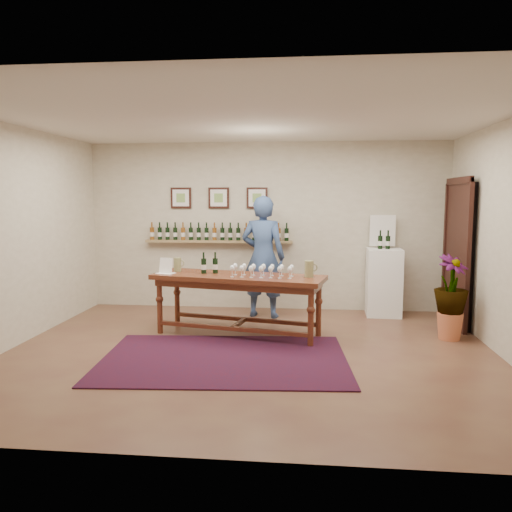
# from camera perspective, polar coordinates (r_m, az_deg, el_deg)

# --- Properties ---
(ground) EXTENTS (6.00, 6.00, 0.00)m
(ground) POSITION_cam_1_polar(r_m,az_deg,el_deg) (6.21, -0.75, -11.01)
(ground) COLOR #573026
(ground) RESTS_ON ground
(room_shell) EXTENTS (6.00, 6.00, 6.00)m
(room_shell) POSITION_cam_1_polar(r_m,az_deg,el_deg) (7.90, 16.22, 0.86)
(room_shell) COLOR beige
(room_shell) RESTS_ON ground
(rug) EXTENTS (2.98, 2.10, 0.02)m
(rug) POSITION_cam_1_polar(r_m,az_deg,el_deg) (5.98, -3.65, -11.65)
(rug) COLOR #4E0D17
(rug) RESTS_ON ground
(tasting_table) EXTENTS (2.46, 1.22, 0.83)m
(tasting_table) POSITION_cam_1_polar(r_m,az_deg,el_deg) (6.85, -2.04, -3.22)
(tasting_table) COLOR #492412
(tasting_table) RESTS_ON ground
(table_glasses) EXTENTS (1.21, 0.36, 0.16)m
(table_glasses) POSITION_cam_1_polar(r_m,az_deg,el_deg) (6.68, 0.66, -1.67)
(table_glasses) COLOR white
(table_glasses) RESTS_ON tasting_table
(table_bottles) EXTENTS (0.35, 0.27, 0.33)m
(table_bottles) POSITION_cam_1_polar(r_m,az_deg,el_deg) (6.98, -5.34, -0.63)
(table_bottles) COLOR black
(table_bottles) RESTS_ON tasting_table
(pitcher_left) EXTENTS (0.13, 0.13, 0.20)m
(pitcher_left) POSITION_cam_1_polar(r_m,az_deg,el_deg) (7.23, -8.96, -0.97)
(pitcher_left) COLOR olive
(pitcher_left) RESTS_ON tasting_table
(pitcher_right) EXTENTS (0.17, 0.17, 0.22)m
(pitcher_right) POSITION_cam_1_polar(r_m,az_deg,el_deg) (6.67, 6.08, -1.47)
(pitcher_right) COLOR olive
(pitcher_right) RESTS_ON tasting_table
(menu_card) EXTENTS (0.28, 0.23, 0.22)m
(menu_card) POSITION_cam_1_polar(r_m,az_deg,el_deg) (7.08, -10.25, -1.08)
(menu_card) COLOR white
(menu_card) RESTS_ON tasting_table
(display_pedestal) EXTENTS (0.56, 0.56, 1.07)m
(display_pedestal) POSITION_cam_1_polar(r_m,az_deg,el_deg) (8.27, 14.39, -2.91)
(display_pedestal) COLOR white
(display_pedestal) RESTS_ON ground
(pedestal_bottles) EXTENTS (0.32, 0.10, 0.31)m
(pedestal_bottles) POSITION_cam_1_polar(r_m,az_deg,el_deg) (8.16, 14.43, 1.87)
(pedestal_bottles) COLOR black
(pedestal_bottles) RESTS_ON display_pedestal
(info_sign) EXTENTS (0.41, 0.04, 0.56)m
(info_sign) POSITION_cam_1_polar(r_m,az_deg,el_deg) (8.35, 14.26, 2.83)
(info_sign) COLOR white
(info_sign) RESTS_ON display_pedestal
(potted_plant) EXTENTS (0.73, 0.73, 0.98)m
(potted_plant) POSITION_cam_1_polar(r_m,az_deg,el_deg) (7.13, 21.39, -4.40)
(potted_plant) COLOR #C86942
(potted_plant) RESTS_ON ground
(person) EXTENTS (0.77, 0.58, 1.92)m
(person) POSITION_cam_1_polar(r_m,az_deg,el_deg) (7.84, 0.81, -0.10)
(person) COLOR #324A78
(person) RESTS_ON ground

